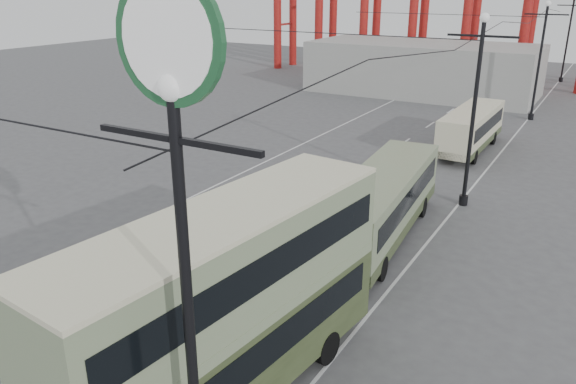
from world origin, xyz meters
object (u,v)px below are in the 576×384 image
Objects in this scene: double_decker_bus at (229,301)px; single_decker_green at (382,202)px; pedestrian at (377,209)px; single_decker_cream at (471,128)px; lamp_post_near at (178,167)px.

single_decker_green is at bearing 98.00° from double_decker_bus.
single_decker_green is at bearing 97.73° from pedestrian.
double_decker_bus is 27.70m from single_decker_cream.
double_decker_bus is at bearing 116.93° from lamp_post_near.
lamp_post_near is at bearing -57.04° from double_decker_bus.
lamp_post_near reaches higher than double_decker_bus.
double_decker_bus is 12.83m from pedestrian.
pedestrian is at bearing 100.51° from double_decker_bus.
single_decker_green is (-0.40, 11.67, -1.37)m from double_decker_bus.
double_decker_bus is 0.96× the size of single_decker_green.
pedestrian is (-0.59, -15.05, -0.64)m from single_decker_cream.
double_decker_bus is 1.17× the size of single_decker_cream.
lamp_post_near is 17.71m from pedestrian.
single_decker_cream reaches higher than pedestrian.
single_decker_cream is at bearing 93.96° from lamp_post_near.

